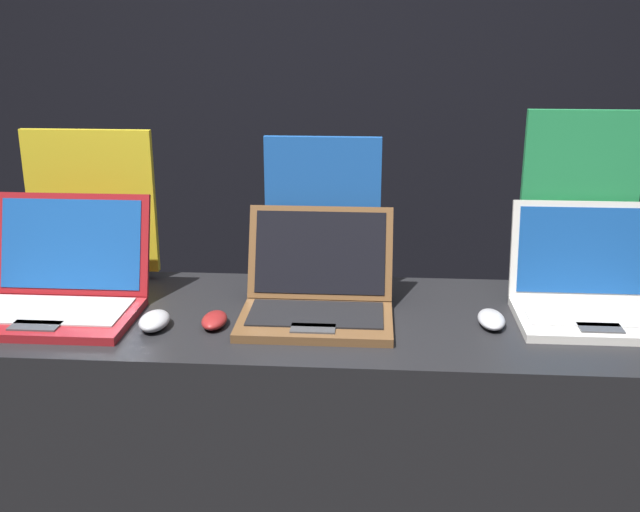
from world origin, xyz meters
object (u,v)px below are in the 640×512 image
Objects in this scene: laptop_front at (59,288)px; promo_stand_middle at (323,219)px; laptop_middle at (318,293)px; promo_stand_front at (92,209)px; laptop_back at (587,292)px; mouse_back at (491,319)px; mouse_middle at (214,320)px; promo_stand_back at (578,209)px; mouse_front at (154,321)px.

laptop_front is 0.98× the size of promo_stand_middle.
promo_stand_front is at bearing 159.56° from laptop_middle.
laptop_back is 0.25m from mouse_back.
promo_stand_back is at bearing 17.85° from mouse_middle.
laptop_front is 0.84× the size of promo_stand_back.
promo_stand_front is at bearing 171.46° from laptop_back.
mouse_front is 1.03m from laptop_back.
promo_stand_middle is at bearing -178.73° from promo_stand_back.
laptop_back is (1.28, -0.19, -0.13)m from promo_stand_front.
promo_stand_front reaches higher than promo_stand_middle.
mouse_back is at bearing -135.38° from promo_stand_back.
mouse_back is (1.04, -0.27, -0.18)m from promo_stand_front.
promo_stand_middle is at bearing 17.91° from laptop_front.
mouse_back is at bearing 4.57° from mouse_middle.
mouse_front is 0.32× the size of laptop_back.
laptop_back is 0.23m from promo_stand_back.
laptop_back is at bearing 3.90° from laptop_middle.
laptop_front reaches higher than mouse_front.
laptop_front is 0.68m from promo_stand_middle.
mouse_front is 0.51m from promo_stand_middle.
mouse_front is 0.27× the size of promo_stand_front.
promo_stand_front is 0.69m from laptop_middle.
mouse_back is (0.78, 0.07, -0.00)m from mouse_front.
promo_stand_middle is (0.63, 0.20, 0.13)m from laptop_front.
laptop_middle is 0.76× the size of promo_stand_back.
promo_stand_back is (0.88, 0.28, 0.21)m from mouse_middle.
mouse_front is (0.26, -0.09, -0.04)m from laptop_front.
promo_stand_back reaches higher than mouse_back.
laptop_middle is 0.26m from mouse_middle.
promo_stand_middle reaches higher than mouse_middle.
laptop_front is 1.05m from mouse_back.
promo_stand_front is at bearing 127.12° from mouse_front.
promo_stand_back is (0.00, 0.15, 0.17)m from laptop_back.
mouse_front is at bearing -52.88° from promo_stand_front.
laptop_back is (1.28, 0.06, -0.00)m from laptop_front.
mouse_middle is (0.40, -0.32, -0.18)m from promo_stand_front.
mouse_back is (0.65, 0.05, -0.00)m from mouse_middle.
mouse_back is (1.04, -0.01, -0.05)m from laptop_front.
promo_stand_front is at bearing 175.32° from promo_stand_middle.
mouse_back is (-0.24, -0.08, -0.05)m from laptop_back.
laptop_back reaches higher than laptop_middle.
laptop_middle is (0.63, 0.02, -0.01)m from laptop_front.
mouse_front is 0.27× the size of promo_stand_middle.
promo_stand_middle reaches higher than mouse_front.
promo_stand_back is at bearing -1.68° from promo_stand_front.
laptop_middle is 3.57× the size of mouse_middle.
mouse_middle is at bearing -175.43° from mouse_back.
laptop_front is 0.97× the size of promo_stand_front.
promo_stand_front is 4.07× the size of mouse_middle.
mouse_back is (0.41, -0.03, -0.04)m from laptop_middle.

